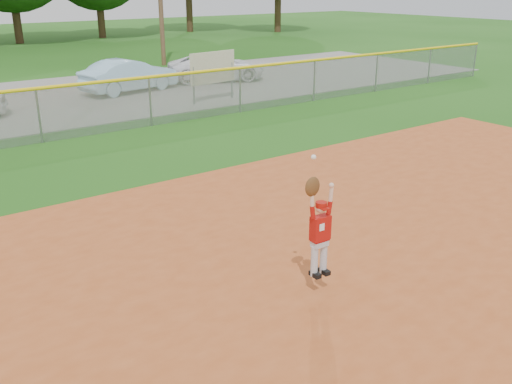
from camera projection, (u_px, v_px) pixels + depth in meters
ground at (254, 292)px, 8.22m from camera, size 120.00×120.00×0.00m
car_blue at (129, 75)px, 22.71m from camera, size 4.11×2.08×1.29m
car_white_b at (216, 67)px, 25.29m from camera, size 4.62×3.24×1.17m
sponsor_sign at (213, 69)px, 20.79m from camera, size 2.04×0.33×1.82m
outfield_fence at (38, 111)px, 15.49m from camera, size 40.06×0.10×1.55m
ballplayer at (319, 227)px, 7.80m from camera, size 0.49×0.21×1.79m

